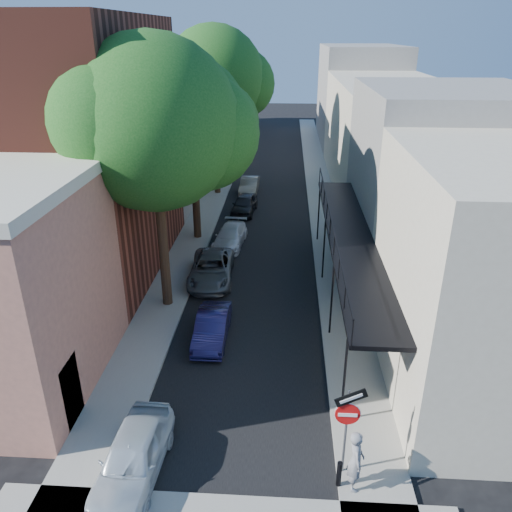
# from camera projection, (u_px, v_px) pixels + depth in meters

# --- Properties ---
(ground) EXTENTS (160.00, 160.00, 0.00)m
(ground) POSITION_uv_depth(u_px,v_px,m) (226.00, 498.00, 13.21)
(ground) COLOR black
(ground) RESTS_ON ground
(road_surface) EXTENTS (6.00, 64.00, 0.01)m
(road_surface) POSITION_uv_depth(u_px,v_px,m) (269.00, 184.00, 40.51)
(road_surface) COLOR black
(road_surface) RESTS_ON ground
(sidewalk_left) EXTENTS (2.00, 64.00, 0.12)m
(sidewalk_left) POSITION_uv_depth(u_px,v_px,m) (220.00, 182.00, 40.71)
(sidewalk_left) COLOR gray
(sidewalk_left) RESTS_ON ground
(sidewalk_right) EXTENTS (2.00, 64.00, 0.12)m
(sidewalk_right) POSITION_uv_depth(u_px,v_px,m) (319.00, 184.00, 40.26)
(sidewalk_right) COLOR gray
(sidewalk_right) RESTS_ON ground
(buildings_left) EXTENTS (10.10, 59.10, 12.00)m
(buildings_left) POSITION_uv_depth(u_px,v_px,m) (147.00, 123.00, 37.88)
(buildings_left) COLOR tan
(buildings_left) RESTS_ON ground
(buildings_right) EXTENTS (9.80, 55.00, 10.00)m
(buildings_right) POSITION_uv_depth(u_px,v_px,m) (388.00, 131.00, 37.71)
(buildings_right) COLOR beige
(buildings_right) RESTS_ON ground
(sign_post) EXTENTS (0.89, 0.17, 2.99)m
(sign_post) POSITION_uv_depth(u_px,v_px,m) (347.00, 417.00, 13.08)
(sign_post) COLOR #595B60
(sign_post) RESTS_ON ground
(bollard) EXTENTS (0.14, 0.14, 0.80)m
(bollard) POSITION_uv_depth(u_px,v_px,m) (339.00, 474.00, 13.28)
(bollard) COLOR black
(bollard) RESTS_ON sidewalk_right
(oak_near) EXTENTS (7.48, 6.80, 11.42)m
(oak_near) POSITION_uv_depth(u_px,v_px,m) (166.00, 127.00, 19.50)
(oak_near) COLOR black
(oak_near) RESTS_ON ground
(oak_mid) EXTENTS (6.60, 6.00, 10.20)m
(oak_mid) POSITION_uv_depth(u_px,v_px,m) (199.00, 117.00, 27.09)
(oak_mid) COLOR black
(oak_mid) RESTS_ON ground
(oak_far) EXTENTS (7.70, 7.00, 11.90)m
(oak_far) POSITION_uv_depth(u_px,v_px,m) (221.00, 79.00, 34.82)
(oak_far) COLOR black
(oak_far) RESTS_ON ground
(parked_car_a) EXTENTS (1.73, 3.95, 1.33)m
(parked_car_a) POSITION_uv_depth(u_px,v_px,m) (133.00, 456.00, 13.65)
(parked_car_a) COLOR silver
(parked_car_a) RESTS_ON ground
(parked_car_b) EXTENTS (1.21, 3.47, 1.14)m
(parked_car_b) POSITION_uv_depth(u_px,v_px,m) (212.00, 327.00, 19.77)
(parked_car_b) COLOR #171541
(parked_car_b) RESTS_ON ground
(parked_car_c) EXTENTS (2.26, 4.55, 1.24)m
(parked_car_c) POSITION_uv_depth(u_px,v_px,m) (212.00, 269.00, 24.53)
(parked_car_c) COLOR #585C60
(parked_car_c) RESTS_ON ground
(parked_car_d) EXTENTS (1.90, 3.98, 1.12)m
(parked_car_d) POSITION_uv_depth(u_px,v_px,m) (230.00, 236.00, 28.59)
(parked_car_d) COLOR silver
(parked_car_d) RESTS_ON ground
(parked_car_e) EXTENTS (1.79, 3.77, 1.24)m
(parked_car_e) POSITION_uv_depth(u_px,v_px,m) (244.00, 204.00, 33.67)
(parked_car_e) COLOR black
(parked_car_e) RESTS_ON ground
(parked_car_f) EXTENTS (1.38, 3.70, 1.21)m
(parked_car_f) POSITION_uv_depth(u_px,v_px,m) (249.00, 186.00, 37.79)
(parked_car_f) COLOR slate
(parked_car_f) RESTS_ON ground
(pedestrian) EXTENTS (0.44, 0.67, 1.83)m
(pedestrian) POSITION_uv_depth(u_px,v_px,m) (356.00, 460.00, 13.05)
(pedestrian) COLOR gray
(pedestrian) RESTS_ON sidewalk_right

